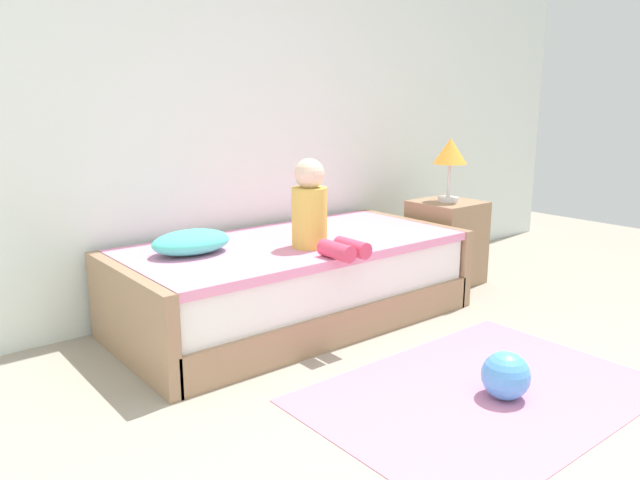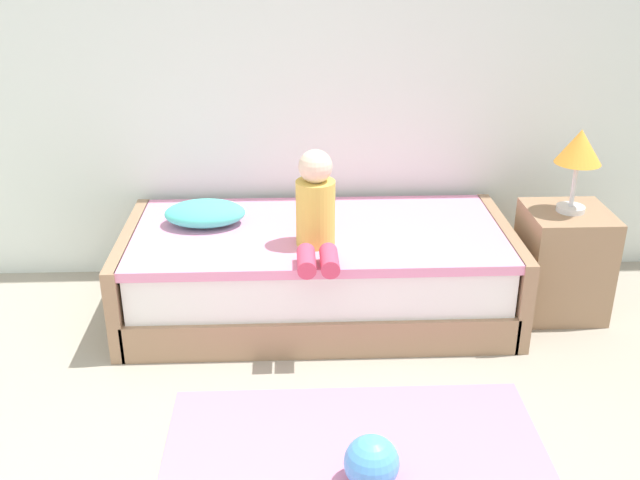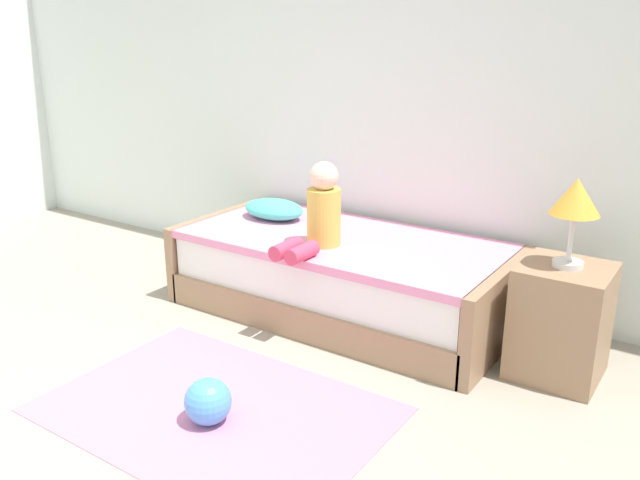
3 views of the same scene
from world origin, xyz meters
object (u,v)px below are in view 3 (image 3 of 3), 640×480
Objects in this scene: bed at (342,276)px; nightstand at (561,321)px; child_figure at (319,213)px; table_lamp at (576,201)px; toy_ball at (208,401)px; pillow at (274,209)px.

bed is 1.35m from nightstand.
bed is at bearing 85.07° from child_figure.
table_lamp reaches higher than toy_ball.
pillow is (-1.96, 0.14, 0.26)m from nightstand.
bed is at bearing 178.28° from nightstand.
table_lamp is (0.00, 0.00, 0.64)m from nightstand.
pillow is (-0.59, 0.33, -0.14)m from child_figure.
pillow is at bearing 175.91° from table_lamp.
child_figure is at bearing -28.97° from pillow.
bed is 1.52m from table_lamp.
bed is 9.62× the size of toy_ball.
child_figure is 1.16× the size of pillow.
pillow is (-0.61, 0.10, 0.32)m from bed.
nightstand is 1.81m from toy_ball.
table_lamp reaches higher than bed.
pillow reaches higher than bed.
nightstand is (1.35, -0.04, 0.05)m from bed.
nightstand is at bearing -1.72° from bed.
child_figure reaches higher than bed.
toy_ball is at bearing -83.73° from bed.
bed is at bearing 178.28° from table_lamp.
toy_ball is (0.15, -1.39, -0.14)m from bed.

